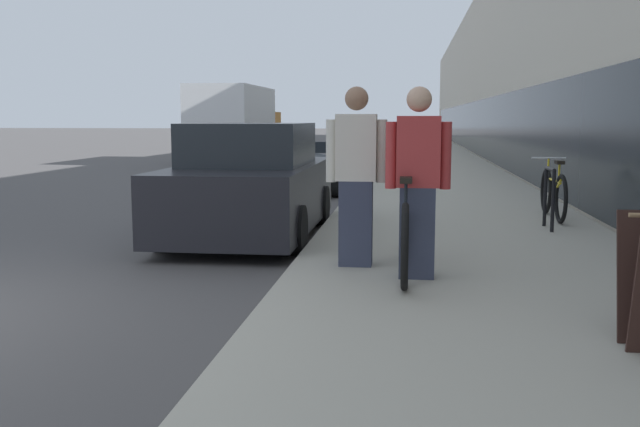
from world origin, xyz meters
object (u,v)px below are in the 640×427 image
(person_rider, at_px, (418,183))
(person_bystander, at_px, (356,177))
(moving_truck, at_px, (237,124))
(tandem_bicycle, at_px, (405,229))
(vintage_roadster_curbside, at_px, (308,170))
(bike_rack_hoop, at_px, (549,192))
(cruiser_bike_nearest, at_px, (553,193))
(parked_sedan_curbside, at_px, (250,185))

(person_rider, height_order, person_bystander, person_bystander)
(person_rider, distance_m, moving_truck, 20.72)
(tandem_bicycle, xyz_separation_m, person_rider, (0.11, -0.29, 0.49))
(moving_truck, bearing_deg, person_bystander, -72.83)
(vintage_roadster_curbside, bearing_deg, bike_rack_hoop, -54.92)
(person_bystander, xyz_separation_m, bike_rack_hoop, (2.43, 2.74, -0.40))
(vintage_roadster_curbside, height_order, moving_truck, moving_truck)
(bike_rack_hoop, distance_m, moving_truck, 18.44)
(vintage_roadster_curbside, bearing_deg, person_rider, -75.64)
(tandem_bicycle, bearing_deg, person_bystander, 158.66)
(cruiser_bike_nearest, bearing_deg, tandem_bicycle, -118.56)
(tandem_bicycle, bearing_deg, person_rider, -69.74)
(person_bystander, xyz_separation_m, cruiser_bike_nearest, (2.70, 3.83, -0.53))
(person_bystander, height_order, cruiser_bike_nearest, person_bystander)
(cruiser_bike_nearest, height_order, vintage_roadster_curbside, vintage_roadster_curbside)
(tandem_bicycle, xyz_separation_m, cruiser_bike_nearest, (2.19, 4.03, -0.03))
(bike_rack_hoop, xyz_separation_m, moving_truck, (-8.35, 16.42, 0.77))
(bike_rack_hoop, xyz_separation_m, vintage_roadster_curbside, (-4.16, 5.92, -0.16))
(parked_sedan_curbside, bearing_deg, cruiser_bike_nearest, 19.43)
(tandem_bicycle, bearing_deg, bike_rack_hoop, 56.79)
(person_rider, xyz_separation_m, parked_sedan_curbside, (-2.23, 2.80, -0.31))
(bike_rack_hoop, distance_m, vintage_roadster_curbside, 7.24)
(parked_sedan_curbside, bearing_deg, tandem_bicycle, -49.73)
(tandem_bicycle, distance_m, cruiser_bike_nearest, 4.58)
(person_rider, xyz_separation_m, person_bystander, (-0.61, 0.49, 0.01))
(parked_sedan_curbside, xyz_separation_m, vintage_roadster_curbside, (-0.11, 6.36, -0.24))
(tandem_bicycle, relative_size, person_rider, 1.37)
(person_rider, bearing_deg, tandem_bicycle, 110.26)
(cruiser_bike_nearest, xyz_separation_m, parked_sedan_curbside, (-4.31, -1.52, 0.21))
(person_bystander, relative_size, vintage_roadster_curbside, 0.42)
(vintage_roadster_curbside, bearing_deg, person_bystander, -78.71)
(vintage_roadster_curbside, bearing_deg, cruiser_bike_nearest, -47.52)
(bike_rack_hoop, height_order, moving_truck, moving_truck)
(person_rider, relative_size, bike_rack_hoop, 2.12)
(vintage_roadster_curbside, bearing_deg, parked_sedan_curbside, -88.97)
(person_bystander, relative_size, parked_sedan_curbside, 0.45)
(bike_rack_hoop, xyz_separation_m, parked_sedan_curbside, (-4.05, -0.43, 0.08))
(cruiser_bike_nearest, relative_size, parked_sedan_curbside, 0.45)
(person_rider, height_order, moving_truck, moving_truck)
(person_bystander, bearing_deg, cruiser_bike_nearest, 54.83)
(tandem_bicycle, height_order, vintage_roadster_curbside, tandem_bicycle)
(cruiser_bike_nearest, bearing_deg, parked_sedan_curbside, -160.57)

